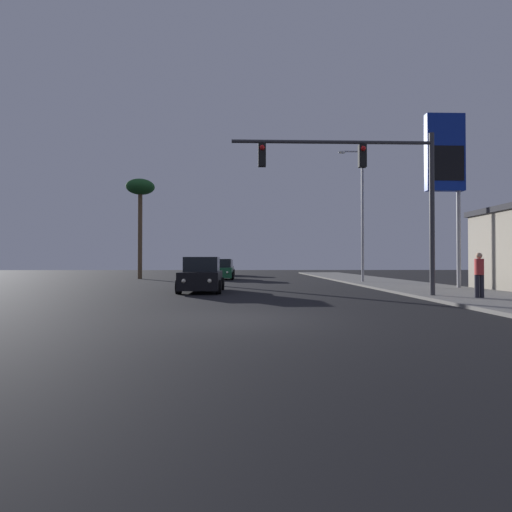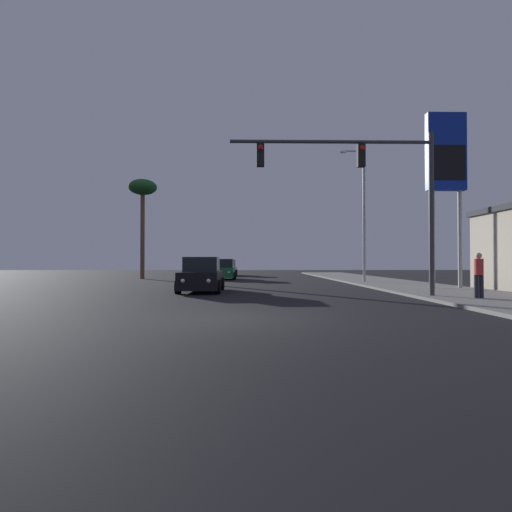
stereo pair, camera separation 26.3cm
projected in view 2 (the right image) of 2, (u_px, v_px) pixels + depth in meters
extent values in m
plane|color=black|center=(234.00, 319.00, 10.12)|extent=(120.00, 120.00, 0.00)
cube|color=gray|center=(428.00, 289.00, 20.28)|extent=(5.00, 60.00, 0.12)
cube|color=black|center=(202.00, 280.00, 19.32)|extent=(1.83, 4.21, 0.80)
cube|color=black|center=(202.00, 264.00, 19.49)|extent=(1.62, 2.01, 0.70)
cylinder|color=black|center=(178.00, 287.00, 18.00)|extent=(0.24, 0.64, 0.64)
cylinder|color=black|center=(218.00, 287.00, 18.03)|extent=(0.24, 0.64, 0.64)
cylinder|color=black|center=(187.00, 284.00, 20.61)|extent=(0.24, 0.64, 0.64)
cylinder|color=black|center=(222.00, 284.00, 20.64)|extent=(0.24, 0.64, 0.64)
sphere|color=#F2EACC|center=(183.00, 281.00, 17.20)|extent=(0.18, 0.18, 0.18)
sphere|color=#F2EACC|center=(209.00, 281.00, 17.22)|extent=(0.18, 0.18, 0.18)
cube|color=silver|center=(227.00, 270.00, 42.30)|extent=(1.90, 4.24, 0.80)
cube|color=black|center=(227.00, 263.00, 42.46)|extent=(1.65, 2.04, 0.70)
cylinder|color=black|center=(218.00, 273.00, 40.98)|extent=(0.24, 0.64, 0.64)
cylinder|color=black|center=(235.00, 273.00, 41.01)|extent=(0.24, 0.64, 0.64)
cylinder|color=black|center=(220.00, 272.00, 43.58)|extent=(0.24, 0.64, 0.64)
cylinder|color=black|center=(236.00, 272.00, 43.61)|extent=(0.24, 0.64, 0.64)
sphere|color=#F2EACC|center=(221.00, 270.00, 40.17)|extent=(0.18, 0.18, 0.18)
sphere|color=#F2EACC|center=(232.00, 270.00, 40.19)|extent=(0.18, 0.18, 0.18)
cube|color=#195933|center=(223.00, 272.00, 32.91)|extent=(1.80, 4.20, 0.80)
cube|color=black|center=(224.00, 263.00, 33.07)|extent=(1.60, 2.00, 0.70)
cylinder|color=black|center=(211.00, 276.00, 31.59)|extent=(0.24, 0.64, 0.64)
cylinder|color=black|center=(234.00, 276.00, 31.62)|extent=(0.24, 0.64, 0.64)
cylinder|color=black|center=(214.00, 275.00, 34.19)|extent=(0.24, 0.64, 0.64)
cylinder|color=black|center=(235.00, 275.00, 34.22)|extent=(0.24, 0.64, 0.64)
sphere|color=#F2EACC|center=(214.00, 272.00, 30.78)|extent=(0.18, 0.18, 0.18)
sphere|color=#F2EACC|center=(229.00, 272.00, 30.80)|extent=(0.18, 0.18, 0.18)
cylinder|color=#38383D|center=(431.00, 214.00, 15.85)|extent=(0.20, 0.20, 6.50)
cylinder|color=#38383D|center=(331.00, 142.00, 15.83)|extent=(8.01, 0.14, 0.14)
cube|color=black|center=(361.00, 156.00, 15.84)|extent=(0.30, 0.24, 0.90)
sphere|color=red|center=(362.00, 148.00, 15.70)|extent=(0.20, 0.20, 0.20)
cube|color=black|center=(260.00, 155.00, 15.77)|extent=(0.30, 0.24, 0.90)
sphere|color=red|center=(260.00, 147.00, 15.63)|extent=(0.20, 0.20, 0.20)
cylinder|color=#99999E|center=(364.00, 215.00, 27.01)|extent=(0.18, 0.18, 9.00)
cylinder|color=#99999E|center=(354.00, 151.00, 27.06)|extent=(1.40, 0.10, 0.10)
ellipsoid|color=silver|center=(343.00, 152.00, 27.05)|extent=(0.50, 0.24, 0.20)
cylinder|color=#99999E|center=(433.00, 239.00, 20.45)|extent=(0.20, 0.20, 5.00)
cylinder|color=#99999E|center=(460.00, 239.00, 20.48)|extent=(0.20, 0.20, 5.00)
cube|color=navy|center=(446.00, 152.00, 20.53)|extent=(2.00, 0.40, 4.00)
cube|color=black|center=(448.00, 162.00, 20.31)|extent=(1.80, 0.03, 1.80)
cylinder|color=#23232D|center=(476.00, 286.00, 14.69)|extent=(0.16, 0.16, 0.85)
cylinder|color=#23232D|center=(481.00, 286.00, 14.69)|extent=(0.16, 0.16, 0.85)
cylinder|color=#BF3333|center=(479.00, 267.00, 14.70)|extent=(0.32, 0.32, 0.60)
sphere|color=tan|center=(479.00, 256.00, 14.70)|extent=(0.22, 0.22, 0.22)
cylinder|color=brown|center=(142.00, 236.00, 34.02)|extent=(0.36, 0.36, 7.37)
ellipsoid|color=#1E5123|center=(143.00, 187.00, 34.08)|extent=(2.40, 2.40, 1.32)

